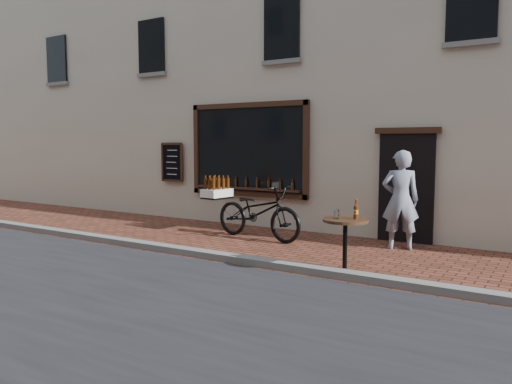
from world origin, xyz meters
The scene contains 6 objects.
ground centered at (0.00, 0.00, 0.00)m, with size 90.00×90.00×0.00m, color #4D2818.
kerb centered at (0.00, 0.20, 0.06)m, with size 90.00×0.25×0.12m, color slate.
shop_building centered at (0.00, 6.50, 5.00)m, with size 28.00×6.20×10.00m.
cargo_bicycle centered at (-0.85, 2.16, 0.59)m, with size 2.59×1.05×1.23m.
bistro_table centered at (1.86, 0.35, 0.63)m, with size 0.68×0.68×1.17m.
pedestrian centered at (2.00, 2.72, 0.94)m, with size 0.69×0.45×1.88m, color gray.
Camera 1 is at (4.65, -6.65, 2.01)m, focal length 35.00 mm.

